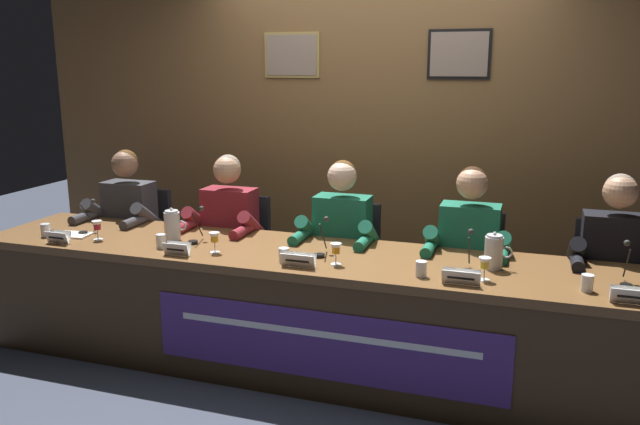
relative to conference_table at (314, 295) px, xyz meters
name	(u,v)px	position (x,y,z in m)	size (l,w,h in m)	color
ground_plane	(320,367)	(0.00, 0.12, -0.52)	(12.00, 12.00, 0.00)	#383D4C
wall_back_panelled	(373,136)	(0.00, 1.38, 0.78)	(5.60, 0.14, 2.60)	brown
conference_table	(314,295)	(0.00, 0.00, 0.00)	(4.40, 0.81, 0.73)	brown
chair_far_left	(142,250)	(-1.64, 0.70, -0.08)	(0.44, 0.45, 0.90)	black
panelist_far_left	(124,221)	(-1.64, 0.50, 0.20)	(0.51, 0.48, 1.23)	black
nameplate_far_left	(58,237)	(-1.63, -0.19, 0.26)	(0.16, 0.06, 0.08)	white
juice_glass_far_left	(97,227)	(-1.45, -0.04, 0.30)	(0.06, 0.06, 0.12)	white
water_cup_far_left	(46,231)	(-1.82, -0.08, 0.25)	(0.06, 0.06, 0.08)	silver
microphone_far_left	(86,222)	(-1.62, 0.07, 0.29)	(0.06, 0.17, 0.22)	black
chair_left	(239,260)	(-0.82, 0.70, -0.08)	(0.44, 0.45, 0.90)	black
panelist_left	(225,230)	(-0.82, 0.50, 0.20)	(0.51, 0.48, 1.23)	black
nameplate_left	(177,249)	(-0.79, -0.18, 0.26)	(0.16, 0.06, 0.08)	white
juice_glass_left	(214,239)	(-0.60, -0.06, 0.30)	(0.06, 0.06, 0.12)	white
water_cup_left	(161,242)	(-0.96, -0.07, 0.25)	(0.06, 0.06, 0.08)	silver
microphone_left	(196,231)	(-0.82, 0.11, 0.29)	(0.06, 0.17, 0.22)	black
chair_center	(347,272)	(0.00, 0.70, -0.08)	(0.44, 0.45, 0.90)	black
panelist_center	(339,240)	(0.00, 0.50, 0.20)	(0.51, 0.48, 1.23)	black
nameplate_center	(298,260)	(-0.03, -0.17, 0.26)	(0.20, 0.06, 0.08)	white
juice_glass_center	(336,250)	(0.15, -0.06, 0.30)	(0.06, 0.06, 0.12)	white
water_cup_center	(284,256)	(-0.14, -0.11, 0.25)	(0.06, 0.06, 0.08)	silver
microphone_center	(322,243)	(0.02, 0.09, 0.29)	(0.06, 0.17, 0.22)	black
chair_right	(468,284)	(0.82, 0.70, -0.08)	(0.44, 0.45, 0.90)	black
panelist_right	(467,252)	(0.82, 0.50, 0.20)	(0.51, 0.48, 1.23)	black
nameplate_right	(461,277)	(0.85, -0.18, 0.26)	(0.19, 0.06, 0.08)	white
juice_glass_right	(485,264)	(0.96, -0.07, 0.30)	(0.06, 0.06, 0.12)	white
water_cup_right	(421,270)	(0.64, -0.11, 0.25)	(0.06, 0.06, 0.08)	silver
microphone_right	(468,258)	(0.86, 0.06, 0.29)	(0.06, 0.17, 0.22)	black
chair_far_right	(606,299)	(1.64, 0.70, -0.08)	(0.44, 0.45, 0.90)	black
panelist_far_right	(614,265)	(1.64, 0.50, 0.20)	(0.51, 0.48, 1.23)	black
nameplate_far_right	(633,296)	(1.64, -0.20, 0.26)	(0.19, 0.06, 0.08)	white
water_cup_far_right	(587,284)	(1.45, -0.08, 0.25)	(0.06, 0.06, 0.08)	silver
microphone_far_right	(626,271)	(1.64, 0.08, 0.29)	(0.06, 0.17, 0.22)	black
water_pitcher_left_side	(172,225)	(-0.99, 0.11, 0.31)	(0.15, 0.10, 0.21)	silver
water_pitcher_right_side	(494,252)	(0.99, 0.15, 0.31)	(0.15, 0.10, 0.21)	silver
document_stack_far_left	(74,235)	(-1.66, -0.01, 0.22)	(0.23, 0.18, 0.01)	white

